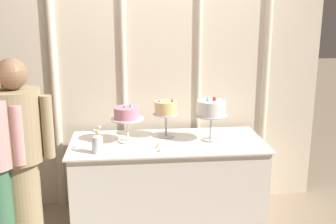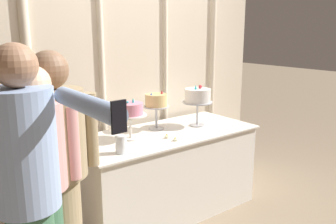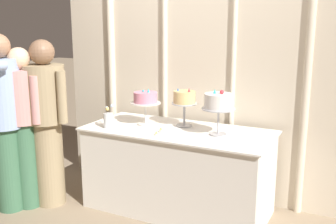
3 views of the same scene
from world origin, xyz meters
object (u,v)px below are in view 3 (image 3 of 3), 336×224
object	(u,v)px
tealight_near_left	(156,134)
guest_man_dark_suit	(24,121)
cake_table	(178,170)
tealight_far_left	(161,131)
guest_girl_blue_dress	(3,116)
cake_display_leftmost	(146,100)
cake_display_rightmost	(219,103)
cake_display_center	(184,99)
flower_vase	(108,120)
guest_man_pink_jacket	(46,118)

from	to	relation	value
tealight_near_left	guest_man_dark_suit	distance (m)	1.24
tealight_near_left	guest_man_dark_suit	world-z (taller)	guest_man_dark_suit
cake_table	guest_man_dark_suit	distance (m)	1.47
tealight_far_left	guest_girl_blue_dress	size ratio (longest dim) A/B	0.02
cake_display_leftmost	tealight_near_left	xyz separation A→B (m)	(0.26, -0.28, -0.23)
cake_display_rightmost	guest_girl_blue_dress	distance (m)	1.91
cake_table	tealight_far_left	distance (m)	0.43
tealight_far_left	guest_man_dark_suit	size ratio (longest dim) A/B	0.03
cake_table	tealight_far_left	bearing A→B (deg)	-122.93
cake_display_center	flower_vase	xyz separation A→B (m)	(-0.58, -0.37, -0.17)
cake_display_rightmost	flower_vase	bearing A→B (deg)	-166.70
guest_man_pink_jacket	cake_table	bearing A→B (deg)	20.24
guest_man_pink_jacket	guest_man_dark_suit	bearing A→B (deg)	-135.10
cake_table	flower_vase	world-z (taller)	flower_vase
cake_display_center	guest_man_dark_suit	world-z (taller)	guest_man_dark_suit
guest_man_dark_suit	cake_table	bearing A→B (deg)	23.63
cake_table	guest_man_pink_jacket	bearing A→B (deg)	-159.76
cake_display_center	guest_man_dark_suit	xyz separation A→B (m)	(-1.28, -0.70, -0.19)
cake_display_center	flower_vase	distance (m)	0.71
cake_display_leftmost	guest_girl_blue_dress	world-z (taller)	guest_girl_blue_dress
flower_vase	tealight_far_left	xyz separation A→B (m)	(0.49, 0.09, -0.07)
cake_table	tealight_near_left	xyz separation A→B (m)	(-0.08, -0.25, 0.39)
cake_display_rightmost	guest_man_dark_suit	xyz separation A→B (m)	(-1.67, -0.56, -0.22)
flower_vase	guest_girl_blue_dress	size ratio (longest dim) A/B	0.13
cake_display_leftmost	cake_table	bearing A→B (deg)	-4.57
cake_display_leftmost	guest_girl_blue_dress	xyz separation A→B (m)	(-1.05, -0.72, -0.12)
cake_display_leftmost	cake_display_center	world-z (taller)	cake_display_center
tealight_far_left	guest_girl_blue_dress	distance (m)	1.41
flower_vase	tealight_far_left	world-z (taller)	flower_vase
cake_display_rightmost	tealight_far_left	distance (m)	0.56
cake_display_rightmost	flower_vase	xyz separation A→B (m)	(-0.97, -0.23, -0.20)
tealight_near_left	cake_display_rightmost	bearing A→B (deg)	27.93
cake_display_center	guest_girl_blue_dress	distance (m)	1.62
tealight_far_left	guest_man_dark_suit	distance (m)	1.26
cake_display_leftmost	guest_girl_blue_dress	bearing A→B (deg)	-145.49
cake_table	cake_display_leftmost	bearing A→B (deg)	175.43
cake_display_rightmost	guest_man_dark_suit	world-z (taller)	guest_man_dark_suit
cake_table	guest_man_dark_suit	size ratio (longest dim) A/B	1.13
cake_display_leftmost	cake_display_center	bearing A→B (deg)	17.71
flower_vase	guest_girl_blue_dress	distance (m)	0.93
flower_vase	tealight_near_left	distance (m)	0.51
tealight_near_left	guest_girl_blue_dress	distance (m)	1.39
cake_display_rightmost	tealight_near_left	world-z (taller)	cake_display_rightmost
tealight_near_left	guest_man_dark_suit	bearing A→B (deg)	-165.34
cake_display_rightmost	guest_girl_blue_dress	size ratio (longest dim) A/B	0.25
cake_display_center	tealight_near_left	size ratio (longest dim) A/B	9.41
cake_display_rightmost	tealight_far_left	xyz separation A→B (m)	(-0.47, -0.14, -0.27)
cake_display_leftmost	flower_vase	size ratio (longest dim) A/B	1.61
guest_man_pink_jacket	guest_girl_blue_dress	size ratio (longest dim) A/B	0.97
cake_display_rightmost	guest_man_pink_jacket	world-z (taller)	guest_man_pink_jacket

